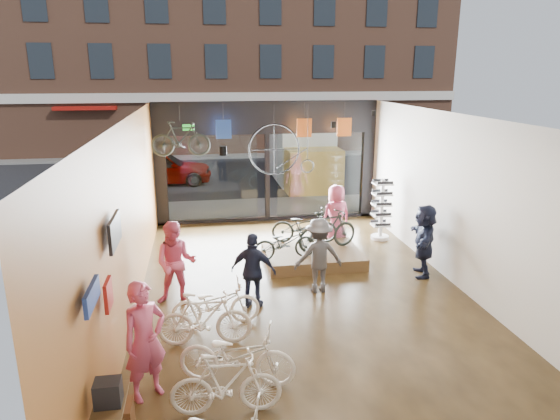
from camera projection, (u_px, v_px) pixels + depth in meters
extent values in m
cube|color=black|center=(306.00, 300.00, 10.62)|extent=(7.00, 12.00, 0.04)
cube|color=black|center=(309.00, 118.00, 9.59)|extent=(7.00, 12.00, 0.04)
cube|color=#AD5C32|center=(128.00, 221.00, 9.56)|extent=(0.04, 12.00, 3.80)
cube|color=beige|center=(468.00, 206.00, 10.65)|extent=(0.04, 12.00, 3.80)
cube|color=beige|center=(452.00, 399.00, 4.38)|extent=(7.00, 0.04, 3.80)
cube|color=#198C26|center=(189.00, 127.00, 15.02)|extent=(0.35, 0.06, 0.18)
cube|color=black|center=(243.00, 169.00, 24.88)|extent=(30.00, 18.00, 0.02)
cube|color=slate|center=(263.00, 208.00, 17.44)|extent=(30.00, 2.40, 0.12)
cube|color=slate|center=(237.00, 155.00, 28.66)|extent=(30.00, 2.00, 0.12)
cube|color=brown|center=(231.00, 30.00, 29.18)|extent=(26.00, 5.00, 14.00)
imported|color=gray|center=(161.00, 168.00, 21.25)|extent=(4.20, 1.69, 1.43)
imported|color=silver|center=(226.00, 384.00, 6.95)|extent=(1.59, 0.51, 0.95)
imported|color=silver|center=(237.00, 355.00, 7.64)|extent=(1.93, 1.13, 0.96)
imported|color=silver|center=(205.00, 319.00, 8.73)|extent=(1.68, 0.55, 0.99)
imported|color=silver|center=(216.00, 304.00, 9.43)|extent=(1.70, 0.67, 0.88)
cube|color=#493619|center=(313.00, 256.00, 12.67)|extent=(2.40, 1.80, 0.30)
imported|color=black|center=(285.00, 243.00, 11.96)|extent=(1.62, 0.77, 0.82)
imported|color=black|center=(328.00, 230.00, 12.58)|extent=(1.76, 1.00, 1.02)
imported|color=black|center=(304.00, 226.00, 13.11)|extent=(1.80, 0.89, 0.90)
imported|color=#CC4C72|center=(145.00, 341.00, 7.22)|extent=(0.80, 0.74, 1.83)
imported|color=#CC4C72|center=(176.00, 263.00, 10.22)|extent=(0.93, 0.76, 1.77)
imported|color=#161C33|center=(253.00, 271.00, 10.04)|extent=(1.01, 0.71, 1.59)
imported|color=#3F3F44|center=(319.00, 256.00, 10.80)|extent=(1.09, 0.65, 1.66)
imported|color=#CC4C72|center=(336.00, 216.00, 13.65)|extent=(0.95, 0.73, 1.73)
imported|color=#161C33|center=(424.00, 240.00, 11.66)|extent=(1.00, 1.68, 1.73)
imported|color=black|center=(181.00, 139.00, 13.42)|extent=(1.59, 0.50, 0.95)
cube|color=#1E3F99|center=(224.00, 129.00, 14.53)|extent=(0.45, 0.03, 0.55)
cube|color=#CC5919|center=(304.00, 128.00, 14.90)|extent=(0.45, 0.03, 0.55)
cube|color=#CC5919|center=(344.00, 127.00, 15.09)|extent=(0.45, 0.03, 0.55)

